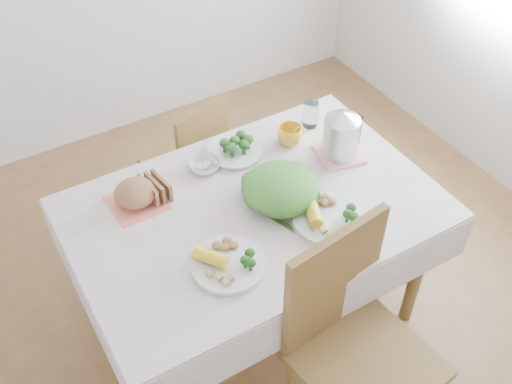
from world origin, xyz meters
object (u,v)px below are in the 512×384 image
chair_near (365,370)px  dinner_plate_right (329,219)px  yellow_mug (290,135)px  chair_far (183,149)px  dining_table (254,267)px  dinner_plate_left (228,264)px  electric_kettle (341,134)px  salad_bowl (280,193)px

chair_near → dinner_plate_right: (0.15, 0.49, 0.31)m
yellow_mug → chair_far: bearing=119.1°
dining_table → yellow_mug: size_ratio=12.12×
dinner_plate_right → dinner_plate_left: bearing=179.8°
dinner_plate_left → chair_far: bearing=74.5°
dinner_plate_right → electric_kettle: size_ratio=1.32×
salad_bowl → dining_table: bearing=170.5°
chair_far → chair_near: bearing=72.6°
yellow_mug → chair_near: bearing=-106.3°
dinner_plate_right → chair_far: bearing=99.2°
chair_near → dinner_plate_left: 0.65m
dining_table → yellow_mug: bearing=38.0°
chair_far → electric_kettle: electric_kettle is taller
electric_kettle → dinner_plate_right: bearing=-145.9°
salad_bowl → dinner_plate_right: size_ratio=1.01×
salad_bowl → chair_far: bearing=94.5°
dinner_plate_right → electric_kettle: bearing=48.0°
electric_kettle → chair_far: bearing=107.4°
dining_table → dinner_plate_right: size_ratio=4.69×
salad_bowl → yellow_mug: yellow_mug is taller
dining_table → dinner_plate_left: (-0.24, -0.22, 0.40)m
dinner_plate_left → yellow_mug: size_ratio=2.47×
dinner_plate_left → chair_near: bearing=-57.5°
dining_table → electric_kettle: (0.50, 0.09, 0.51)m
chair_near → salad_bowl: chair_near is taller
chair_far → dining_table: bearing=68.7°
salad_bowl → dinner_plate_right: (0.10, -0.20, -0.03)m
dining_table → dinner_plate_left: bearing=-137.8°
dinner_plate_left → yellow_mug: bearing=39.7°
chair_far → dinner_plate_right: size_ratio=2.70×
dinner_plate_right → electric_kettle: electric_kettle is taller
dinner_plate_right → yellow_mug: yellow_mug is taller
chair_far → dinner_plate_right: chair_far is taller
salad_bowl → dinner_plate_left: salad_bowl is taller
dining_table → yellow_mug: 0.62m
salad_bowl → electric_kettle: 0.41m
electric_kettle → chair_near: bearing=-132.3°
dinner_plate_right → dining_table: bearing=134.0°
dining_table → chair_far: chair_far is taller
dinner_plate_right → electric_kettle: (0.28, 0.31, 0.11)m
dinner_plate_left → electric_kettle: 0.81m
chair_far → dinner_plate_left: bearing=56.5°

